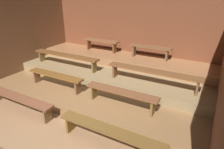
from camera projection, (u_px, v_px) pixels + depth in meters
ground at (97, 98)px, 5.55m from camera, size 6.67×5.08×0.08m
wall_back at (130, 38)px, 6.80m from camera, size 6.67×0.06×2.56m
wall_left at (19, 41)px, 6.37m from camera, size 0.06×5.08×2.56m
platform_lower at (105, 86)px, 5.87m from camera, size 5.87×3.34×0.26m
platform_middle at (114, 72)px, 6.23m from camera, size 5.87×2.18×0.26m
platform_upper at (122, 59)px, 6.57m from camera, size 5.87×1.09×0.26m
bench_floor_left at (18, 99)px, 4.75m from camera, size 2.15×0.26×0.40m
bench_floor_right at (110, 132)px, 3.60m from camera, size 2.15×0.26×0.40m
bench_lower_left at (56, 77)px, 5.36m from camera, size 1.76×0.26×0.40m
bench_lower_right at (121, 94)px, 4.46m from camera, size 1.76×0.26×0.40m
bench_middle_left at (66, 56)px, 6.19m from camera, size 2.40×0.26×0.40m
bench_middle_right at (153, 73)px, 4.91m from camera, size 2.40×0.26×0.40m
bench_upper_left at (101, 42)px, 6.92m from camera, size 1.32×0.26×0.40m
bench_upper_right at (150, 49)px, 6.11m from camera, size 1.32×0.26×0.40m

